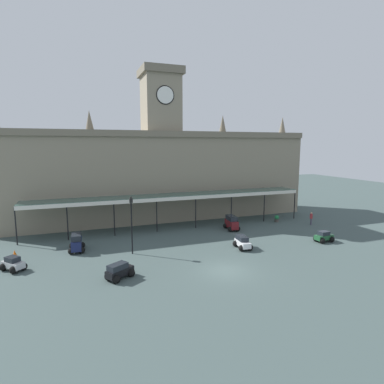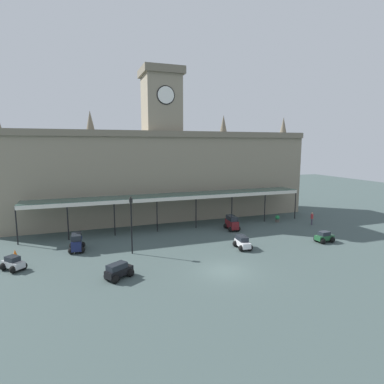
{
  "view_description": "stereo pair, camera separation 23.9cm",
  "coord_description": "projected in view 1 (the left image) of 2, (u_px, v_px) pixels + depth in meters",
  "views": [
    {
      "loc": [
        -11.35,
        -22.68,
        10.47
      ],
      "look_at": [
        0.0,
        8.3,
        5.56
      ],
      "focal_mm": 29.41,
      "sensor_mm": 36.0,
      "label": 1
    },
    {
      "loc": [
        -11.13,
        -22.76,
        10.47
      ],
      "look_at": [
        0.0,
        8.3,
        5.56
      ],
      "focal_mm": 29.41,
      "sensor_mm": 36.0,
      "label": 2
    }
  ],
  "objects": [
    {
      "name": "planter_near_kerb",
      "position": [
        277.0,
        219.0,
        43.21
      ],
      "size": [
        0.6,
        0.6,
        0.96
      ],
      "color": "#47423D",
      "rests_on": "ground"
    },
    {
      "name": "station_building",
      "position": [
        162.0,
        171.0,
        44.9
      ],
      "size": [
        42.39,
        7.17,
        20.84
      ],
      "color": "gray",
      "rests_on": "ground"
    },
    {
      "name": "ground_plane",
      "position": [
        226.0,
        271.0,
        26.47
      ],
      "size": [
        140.0,
        140.0,
        0.0
      ],
      "primitive_type": "plane",
      "color": "#40504E"
    },
    {
      "name": "victorian_lamppost",
      "position": [
        131.0,
        219.0,
        30.12
      ],
      "size": [
        0.3,
        0.3,
        5.64
      ],
      "color": "black",
      "rests_on": "ground"
    },
    {
      "name": "car_maroon_van",
      "position": [
        232.0,
        223.0,
        39.21
      ],
      "size": [
        1.75,
        2.48,
        1.77
      ],
      "color": "maroon",
      "rests_on": "ground"
    },
    {
      "name": "car_white_estate",
      "position": [
        243.0,
        243.0,
        32.14
      ],
      "size": [
        1.67,
        2.32,
        1.27
      ],
      "color": "silver",
      "rests_on": "ground"
    },
    {
      "name": "car_black_estate",
      "position": [
        119.0,
        272.0,
        24.83
      ],
      "size": [
        2.43,
        2.24,
        1.27
      ],
      "color": "black",
      "rests_on": "ground"
    },
    {
      "name": "car_green_sedan",
      "position": [
        324.0,
        237.0,
        34.35
      ],
      "size": [
        2.09,
        1.59,
        1.19
      ],
      "color": "#1E512D",
      "rests_on": "ground"
    },
    {
      "name": "pedestrian_near_entrance",
      "position": [
        311.0,
        218.0,
        41.8
      ],
      "size": [
        0.34,
        0.34,
        1.67
      ],
      "color": "#3F384C",
      "rests_on": "ground"
    },
    {
      "name": "entrance_canopy",
      "position": [
        174.0,
        196.0,
        39.89
      ],
      "size": [
        35.56,
        3.26,
        4.26
      ],
      "color": "#38564C",
      "rests_on": "ground"
    },
    {
      "name": "car_silver_sedan",
      "position": [
        13.0,
        265.0,
        26.49
      ],
      "size": [
        2.2,
        2.23,
        1.19
      ],
      "color": "#B2B5BA",
      "rests_on": "ground"
    },
    {
      "name": "car_navy_van",
      "position": [
        77.0,
        243.0,
        31.24
      ],
      "size": [
        1.66,
        2.44,
        1.77
      ],
      "color": "#19214C",
      "rests_on": "ground"
    },
    {
      "name": "traffic_cone",
      "position": [
        15.0,
        253.0,
        29.86
      ],
      "size": [
        0.4,
        0.4,
        0.62
      ],
      "primitive_type": "cone",
      "color": "orange",
      "rests_on": "ground"
    }
  ]
}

